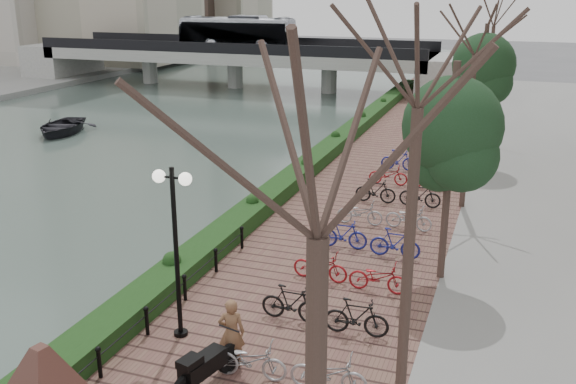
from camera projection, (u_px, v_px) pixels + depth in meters
The scene contains 11 objects.
river_water at pixel (109, 131), 41.45m from camera, with size 30.00×130.00×0.02m, color #43534C.
promenade at pixel (372, 191), 28.57m from camera, with size 8.00×75.00×0.50m, color brown.
hedge at pixel (316, 159), 31.73m from camera, with size 1.10×56.00×0.60m, color #163212.
chain_fence at pixel (125, 342), 15.32m from camera, with size 0.10×14.10×0.70m.
lamppost at pixel (174, 216), 15.32m from camera, with size 1.02×0.32×4.42m.
motorcycle at pixel (207, 365), 13.99m from camera, with size 0.57×1.83×1.14m, color black, non-canonical shape.
pedestrian at pixel (232, 332), 14.76m from camera, with size 0.62×0.40×1.69m, color brown.
bicycle_parking at pixel (376, 227), 22.25m from camera, with size 2.40×19.89×1.00m.
street_trees at pixel (460, 148), 21.91m from camera, with size 3.20×37.12×6.80m.
bridge at pixel (235, 51), 58.34m from camera, with size 36.00×10.77×6.50m.
boat at pixel (61, 126), 40.55m from camera, with size 3.45×4.83×1.00m, color #232228.
Camera 1 is at (9.63, -9.39, 8.94)m, focal length 40.00 mm.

